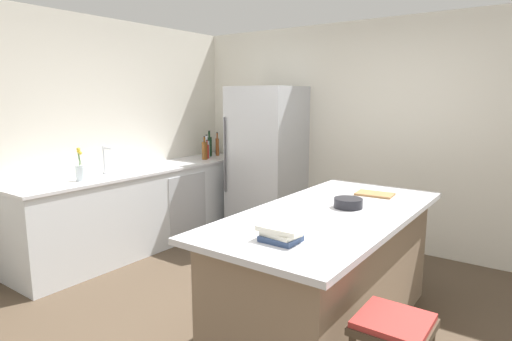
{
  "coord_description": "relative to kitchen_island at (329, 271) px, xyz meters",
  "views": [
    {
      "loc": [
        1.78,
        -2.55,
        1.74
      ],
      "look_at": [
        -0.7,
        0.88,
        1.0
      ],
      "focal_mm": 29.66,
      "sensor_mm": 36.0,
      "label": 1
    }
  ],
  "objects": [
    {
      "name": "bar_stool",
      "position": [
        0.71,
        -0.74,
        0.07
      ],
      "size": [
        0.36,
        0.36,
        0.66
      ],
      "color": "#473828",
      "rests_on": "ground_plane"
    },
    {
      "name": "sink_faucet",
      "position": [
        -2.62,
        -0.04,
        0.61
      ],
      "size": [
        0.15,
        0.05,
        0.3
      ],
      "color": "silver",
      "rests_on": "counter_run_left"
    },
    {
      "name": "whiskey_bottle",
      "position": [
        -2.49,
        1.37,
        0.58
      ],
      "size": [
        0.07,
        0.07,
        0.31
      ],
      "color": "brown",
      "rests_on": "counter_run_left"
    },
    {
      "name": "vinegar_bottle",
      "position": [
        -2.6,
        1.75,
        0.59
      ],
      "size": [
        0.05,
        0.05,
        0.33
      ],
      "color": "#994C23",
      "rests_on": "counter_run_left"
    },
    {
      "name": "hot_sauce_bottle",
      "position": [
        -2.53,
        1.46,
        0.55
      ],
      "size": [
        0.05,
        0.05,
        0.25
      ],
      "color": "red",
      "rests_on": "counter_run_left"
    },
    {
      "name": "soda_bottle",
      "position": [
        -2.62,
        1.56,
        0.57
      ],
      "size": [
        0.08,
        0.08,
        0.3
      ],
      "color": "silver",
      "rests_on": "counter_run_left"
    },
    {
      "name": "counter_run_left",
      "position": [
        -2.57,
        0.43,
        -0.01
      ],
      "size": [
        0.66,
        3.05,
        0.92
      ],
      "color": "silver",
      "rests_on": "ground_plane"
    },
    {
      "name": "mixing_bowl",
      "position": [
        0.06,
        0.17,
        0.49
      ],
      "size": [
        0.21,
        0.21,
        0.07
      ],
      "color": "black",
      "rests_on": "kitchen_island"
    },
    {
      "name": "flower_vase",
      "position": [
        -2.5,
        -0.41,
        0.55
      ],
      "size": [
        0.09,
        0.09,
        0.33
      ],
      "color": "silver",
      "rests_on": "counter_run_left"
    },
    {
      "name": "cookbook_stack",
      "position": [
        0.05,
        -0.75,
        0.5
      ],
      "size": [
        0.26,
        0.17,
        0.09
      ],
      "color": "#334770",
      "rests_on": "kitchen_island"
    },
    {
      "name": "refrigerator",
      "position": [
        -1.71,
        1.67,
        0.46
      ],
      "size": [
        0.81,
        0.77,
        1.87
      ],
      "color": "#B7BABF",
      "rests_on": "ground_plane"
    },
    {
      "name": "kitchen_island",
      "position": [
        0.0,
        0.0,
        0.0
      ],
      "size": [
        1.02,
        2.19,
        0.93
      ],
      "color": "#8E755B",
      "rests_on": "ground_plane"
    },
    {
      "name": "cutting_board",
      "position": [
        0.07,
        0.68,
        0.47
      ],
      "size": [
        0.32,
        0.22,
        0.02
      ],
      "color": "#9E7042",
      "rests_on": "kitchen_island"
    },
    {
      "name": "wall_rear",
      "position": [
        -0.49,
        2.09,
        0.83
      ],
      "size": [
        6.0,
        0.1,
        2.6
      ],
      "primitive_type": "cube",
      "color": "silver",
      "rests_on": "ground_plane"
    },
    {
      "name": "ground_plane",
      "position": [
        -0.49,
        -0.16,
        -0.47
      ],
      "size": [
        7.2,
        7.2,
        0.0
      ],
      "primitive_type": "plane",
      "color": "#4C3D2D"
    },
    {
      "name": "wall_left",
      "position": [
        -2.94,
        -0.16,
        0.83
      ],
      "size": [
        0.1,
        6.0,
        2.6
      ],
      "primitive_type": "cube",
      "color": "silver",
      "rests_on": "ground_plane"
    },
    {
      "name": "olive_oil_bottle",
      "position": [
        -2.52,
        1.84,
        0.58
      ],
      "size": [
        0.05,
        0.05,
        0.32
      ],
      "color": "olive",
      "rests_on": "counter_run_left"
    },
    {
      "name": "wine_bottle",
      "position": [
        -2.65,
        1.64,
        0.6
      ],
      "size": [
        0.07,
        0.07,
        0.35
      ],
      "color": "#19381E",
      "rests_on": "counter_run_left"
    }
  ]
}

